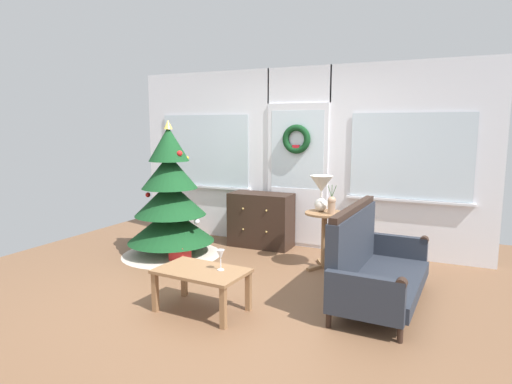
{
  "coord_description": "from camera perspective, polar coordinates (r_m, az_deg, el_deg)",
  "views": [
    {
      "loc": [
        2.13,
        -3.88,
        1.74
      ],
      "look_at": [
        0.05,
        0.55,
        1.0
      ],
      "focal_mm": 30.94,
      "sensor_mm": 36.0,
      "label": 1
    }
  ],
  "objects": [
    {
      "name": "table_lamp",
      "position": [
        5.43,
        8.45,
        0.47
      ],
      "size": [
        0.28,
        0.28,
        0.44
      ],
      "color": "silver",
      "rests_on": "side_table"
    },
    {
      "name": "ground_plane",
      "position": [
        4.76,
        -3.44,
        -12.87
      ],
      "size": [
        6.76,
        6.76,
        0.0
      ],
      "primitive_type": "plane",
      "color": "brown"
    },
    {
      "name": "side_table",
      "position": [
        5.46,
        8.82,
        -4.68
      ],
      "size": [
        0.5,
        0.48,
        0.7
      ],
      "color": "#8E6642",
      "rests_on": "ground"
    },
    {
      "name": "back_wall_with_door",
      "position": [
        6.35,
        5.48,
        4.43
      ],
      "size": [
        5.2,
        0.19,
        2.55
      ],
      "color": "white",
      "rests_on": "ground"
    },
    {
      "name": "dresser_cabinet",
      "position": [
        6.38,
        0.65,
        -3.63
      ],
      "size": [
        0.9,
        0.45,
        0.78
      ],
      "color": "black",
      "rests_on": "ground"
    },
    {
      "name": "christmas_tree",
      "position": [
        6.03,
        -11.01,
        -1.78
      ],
      "size": [
        1.34,
        1.34,
        1.81
      ],
      "color": "#4C331E",
      "rests_on": "ground"
    },
    {
      "name": "flower_vase",
      "position": [
        5.32,
        9.75,
        -1.56
      ],
      "size": [
        0.11,
        0.1,
        0.35
      ],
      "color": "tan",
      "rests_on": "side_table"
    },
    {
      "name": "wine_glass",
      "position": [
        4.15,
        -4.6,
        -8.16
      ],
      "size": [
        0.08,
        0.08,
        0.2
      ],
      "color": "silver",
      "rests_on": "coffee_table"
    },
    {
      "name": "gift_box",
      "position": [
        5.78,
        -9.78,
        -7.93
      ],
      "size": [
        0.22,
        0.19,
        0.22
      ],
      "primitive_type": "cube",
      "color": "red",
      "rests_on": "ground"
    },
    {
      "name": "settee_sofa",
      "position": [
        4.55,
        14.67,
        -9.13
      ],
      "size": [
        0.77,
        1.61,
        0.96
      ],
      "color": "black",
      "rests_on": "ground"
    },
    {
      "name": "coffee_table",
      "position": [
        4.24,
        -7.05,
        -10.69
      ],
      "size": [
        0.87,
        0.57,
        0.4
      ],
      "color": "#8E6642",
      "rests_on": "ground"
    }
  ]
}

